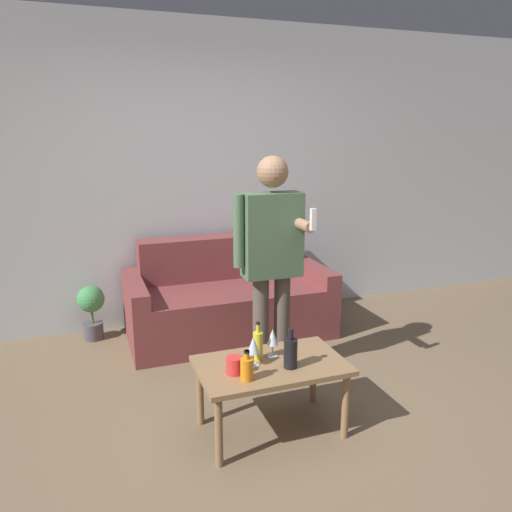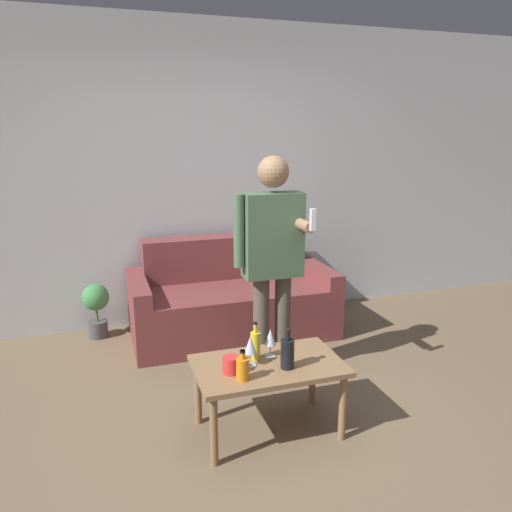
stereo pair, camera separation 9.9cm
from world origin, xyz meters
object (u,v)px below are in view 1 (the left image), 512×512
object	(u,v)px
couch	(228,300)
person_standing_front	(271,252)
coffee_table	(271,372)
bottle_orange	(258,345)

from	to	relation	value
couch	person_standing_front	bearing A→B (deg)	-86.83
couch	coffee_table	bearing A→B (deg)	-97.06
coffee_table	bottle_orange	world-z (taller)	bottle_orange
couch	person_standing_front	distance (m)	1.11
couch	coffee_table	world-z (taller)	couch
couch	coffee_table	size ratio (longest dim) A/B	2.01
coffee_table	person_standing_front	distance (m)	0.87
coffee_table	bottle_orange	distance (m)	0.18
coffee_table	person_standing_front	size ratio (longest dim) A/B	0.54
couch	bottle_orange	size ratio (longest dim) A/B	7.43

